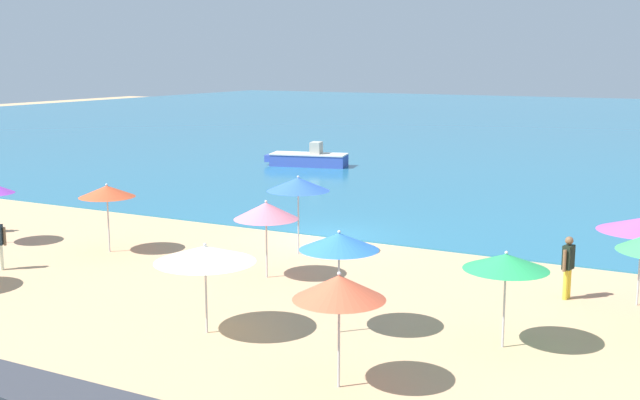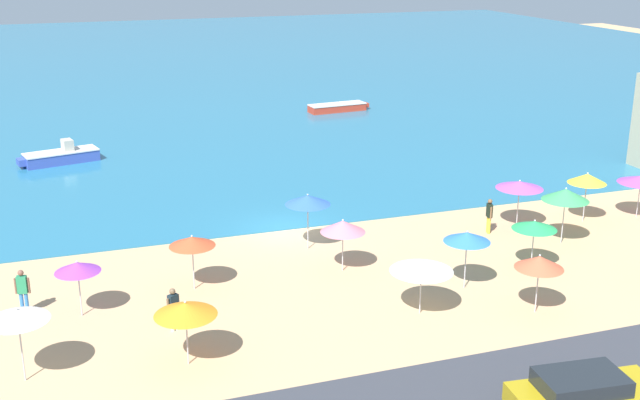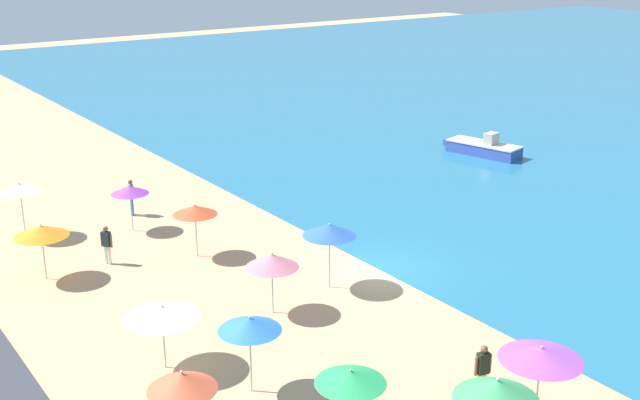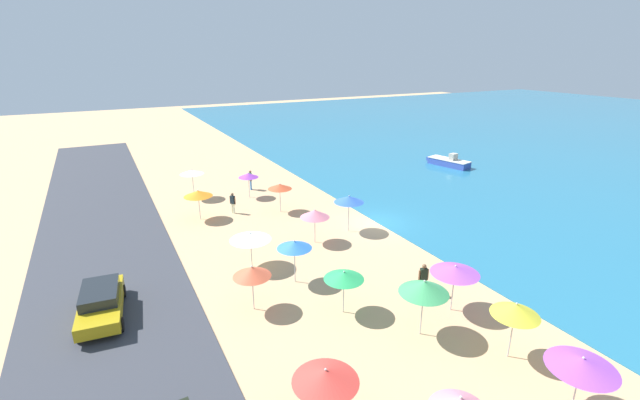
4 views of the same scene
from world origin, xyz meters
The scene contains 21 objects.
ground_plane centered at (0.00, 0.00, 0.00)m, with size 160.00×160.00×0.00m, color tan.
sea centered at (0.00, 55.00, 0.03)m, with size 150.00×110.00×0.05m, color teal.
beach_umbrella_0 centered at (-5.51, -5.38, 2.06)m, with size 1.87×1.87×2.33m.
beach_umbrella_2 centered at (4.92, -8.88, 2.21)m, with size 1.89×1.89×2.48m.
beach_umbrella_3 centered at (-11.98, -10.68, 2.32)m, with size 2.01×2.01×2.57m.
beach_umbrella_4 centered at (8.63, -8.02, 1.98)m, with size 1.91×1.91×2.23m.
beach_umbrella_5 centered at (10.90, -3.27, 2.18)m, with size 2.31×2.31×2.43m.
beach_umbrella_6 centered at (2.18, -10.40, 1.92)m, with size 2.40×2.40×2.19m.
beach_umbrella_9 centered at (6.38, -11.75, 2.05)m, with size 1.84×1.84×2.36m.
beach_umbrella_10 centered at (11.69, -5.85, 2.37)m, with size 2.17×2.17×2.72m.
beach_umbrella_11 centered at (-9.98, -6.40, 1.97)m, with size 1.70×1.70×2.23m.
beach_umbrella_12 centered at (0.26, -2.65, 2.35)m, with size 2.06×2.06×2.64m.
beach_umbrella_13 centered at (0.85, -5.58, 2.01)m, with size 1.92×1.92×2.34m.
beach_umbrella_14 centered at (-6.82, -11.34, 2.02)m, with size 2.10×2.10×2.31m.
beach_umbrella_15 centered at (14.54, -3.62, 2.25)m, with size 1.91×1.91×2.56m.
bather_0 centered at (-6.87, -8.78, 0.93)m, with size 0.50×0.38×1.66m.
bather_1 centered at (-12.00, -5.57, 1.01)m, with size 0.56×0.30×1.80m.
bather_2 centered at (9.14, -3.56, 0.97)m, with size 0.29×0.56×1.73m.
parked_car_1 centered at (3.69, -18.31, 0.81)m, with size 4.66×2.30×1.40m.
skiff_nearshore centered at (-9.95, 16.38, 0.48)m, with size 5.07×2.60×1.45m.
skiff_offshore centered at (12.18, 25.70, 0.37)m, with size 5.23×1.90×0.64m.
Camera 2 is at (-10.42, -35.29, 13.54)m, focal length 45.00 mm.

